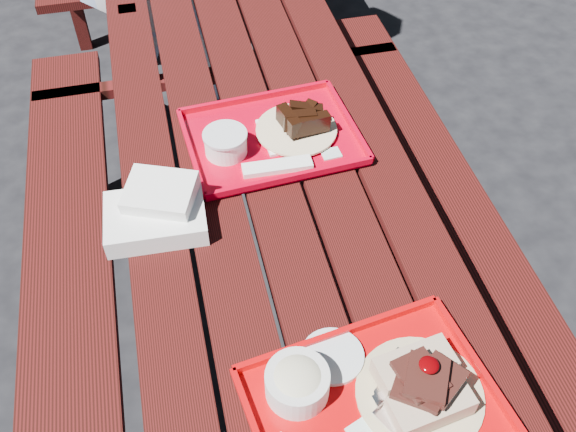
# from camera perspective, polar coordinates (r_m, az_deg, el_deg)

# --- Properties ---
(ground) EXTENTS (60.00, 60.00, 0.00)m
(ground) POSITION_cam_1_polar(r_m,az_deg,el_deg) (2.20, -0.92, -11.49)
(ground) COLOR black
(ground) RESTS_ON ground
(picnic_table_near) EXTENTS (1.41, 2.40, 0.75)m
(picnic_table_near) POSITION_cam_1_polar(r_m,az_deg,el_deg) (1.74, -1.14, -2.13)
(picnic_table_near) COLOR #410D0C
(picnic_table_near) RESTS_ON ground
(near_tray) EXTENTS (0.51, 0.42, 0.15)m
(near_tray) POSITION_cam_1_polar(r_m,az_deg,el_deg) (1.25, 7.47, -15.53)
(near_tray) COLOR #C20609
(near_tray) RESTS_ON picnic_table_near
(far_tray) EXTENTS (0.47, 0.38, 0.08)m
(far_tray) POSITION_cam_1_polar(r_m,az_deg,el_deg) (1.72, -1.64, 7.06)
(far_tray) COLOR red
(far_tray) RESTS_ON picnic_table_near
(white_cloth) EXTENTS (0.24, 0.21, 0.09)m
(white_cloth) POSITION_cam_1_polar(r_m,az_deg,el_deg) (1.53, -11.57, 0.44)
(white_cloth) COLOR white
(white_cloth) RESTS_ON picnic_table_near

